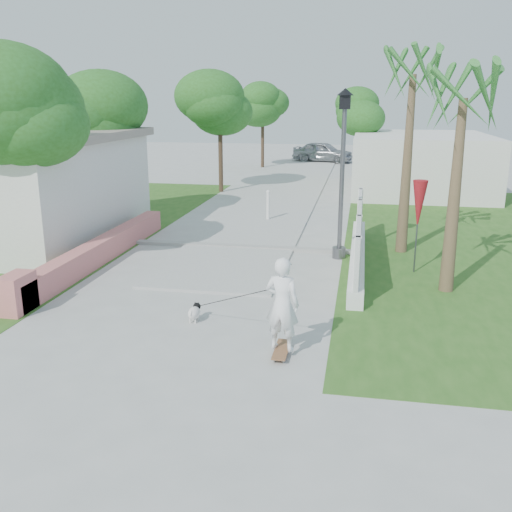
% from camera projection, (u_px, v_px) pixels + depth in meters
% --- Properties ---
extents(ground, '(90.00, 90.00, 0.00)m').
position_uv_depth(ground, '(171.00, 327.00, 10.80)').
color(ground, '#B7B7B2').
rests_on(ground, ground).
extents(path_strip, '(3.20, 36.00, 0.06)m').
position_uv_depth(path_strip, '(295.00, 181.00, 29.74)').
color(path_strip, '#B7B7B2').
rests_on(path_strip, ground).
extents(curb, '(6.50, 0.25, 0.10)m').
position_uv_depth(curb, '(239.00, 247.00, 16.47)').
color(curb, '#999993').
rests_on(curb, ground).
extents(grass_left, '(8.00, 20.00, 0.01)m').
position_uv_depth(grass_left, '(52.00, 224.00, 19.61)').
color(grass_left, '#2C5A1C').
rests_on(grass_left, ground).
extents(grass_right, '(8.00, 20.00, 0.01)m').
position_uv_depth(grass_right, '(480.00, 242.00, 17.14)').
color(grass_right, '#2C5A1C').
rests_on(grass_right, ground).
extents(pink_wall, '(0.45, 8.20, 0.80)m').
position_uv_depth(pink_wall, '(93.00, 254.00, 14.66)').
color(pink_wall, '#D36C70').
rests_on(pink_wall, ground).
extents(lattice_fence, '(0.35, 7.00, 1.50)m').
position_uv_depth(lattice_fence, '(358.00, 244.00, 14.79)').
color(lattice_fence, white).
rests_on(lattice_fence, ground).
extents(building_right, '(6.00, 8.00, 2.60)m').
position_uv_depth(building_right, '(419.00, 163.00, 26.44)').
color(building_right, silver).
rests_on(building_right, ground).
extents(street_lamp, '(0.44, 0.44, 4.44)m').
position_uv_depth(street_lamp, '(342.00, 168.00, 14.85)').
color(street_lamp, '#59595E').
rests_on(street_lamp, ground).
extents(bollard, '(0.14, 0.14, 1.09)m').
position_uv_depth(bollard, '(268.00, 204.00, 20.08)').
color(bollard, white).
rests_on(bollard, ground).
extents(patio_umbrella, '(0.36, 0.36, 2.30)m').
position_uv_depth(patio_umbrella, '(419.00, 206.00, 13.76)').
color(patio_umbrella, '#59595E').
rests_on(patio_umbrella, ground).
extents(tree_left_near, '(3.60, 3.60, 5.28)m').
position_uv_depth(tree_left_near, '(24.00, 115.00, 13.39)').
color(tree_left_near, '#4C3826').
rests_on(tree_left_near, ground).
extents(tree_left_mid, '(3.20, 3.20, 4.85)m').
position_uv_depth(tree_left_mid, '(92.00, 120.00, 18.87)').
color(tree_left_mid, '#4C3826').
rests_on(tree_left_mid, ground).
extents(tree_path_left, '(3.40, 3.40, 5.23)m').
position_uv_depth(tree_path_left, '(220.00, 107.00, 25.44)').
color(tree_path_left, '#4C3826').
rests_on(tree_path_left, ground).
extents(tree_path_right, '(3.00, 3.00, 4.79)m').
position_uv_depth(tree_path_right, '(361.00, 113.00, 28.22)').
color(tree_path_right, '#4C3826').
rests_on(tree_path_right, ground).
extents(tree_path_far, '(3.20, 3.20, 5.17)m').
position_uv_depth(tree_path_far, '(263.00, 104.00, 34.88)').
color(tree_path_far, '#4C3826').
rests_on(tree_path_far, ground).
extents(palm_far, '(1.80, 1.80, 5.30)m').
position_uv_depth(palm_far, '(412.00, 87.00, 14.94)').
color(palm_far, brown).
rests_on(palm_far, ground).
extents(palm_near, '(1.80, 1.80, 4.70)m').
position_uv_depth(palm_near, '(462.00, 110.00, 11.82)').
color(palm_near, brown).
rests_on(palm_near, ground).
extents(skateboarder, '(2.20, 1.76, 1.71)m').
position_uv_depth(skateboarder, '(238.00, 300.00, 10.17)').
color(skateboarder, brown).
rests_on(skateboarder, ground).
extents(dog, '(0.24, 0.51, 0.35)m').
position_uv_depth(dog, '(195.00, 312.00, 11.06)').
color(dog, silver).
rests_on(dog, ground).
extents(parked_car, '(4.29, 2.44, 1.38)m').
position_uv_depth(parked_car, '(323.00, 152.00, 38.54)').
color(parked_car, '#9CA0A3').
rests_on(parked_car, ground).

